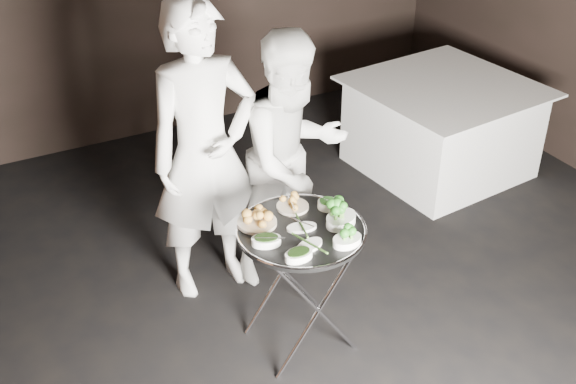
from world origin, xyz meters
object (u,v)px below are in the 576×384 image
waiter_right (293,158)px  dining_table (441,127)px  waiter_left (204,154)px  serving_tray (301,231)px  tray_stand (301,282)px

waiter_right → dining_table: 1.85m
waiter_left → serving_tray: bearing=-75.6°
tray_stand → waiter_right: 0.84m
waiter_right → dining_table: size_ratio=1.27×
waiter_left → dining_table: 2.36m
waiter_left → dining_table: size_ratio=1.46×
serving_tray → dining_table: bearing=32.5°
waiter_right → serving_tray: bearing=-123.8°
dining_table → tray_stand: bearing=-147.5°
tray_stand → serving_tray: (-0.00, -0.00, 0.35)m
tray_stand → waiter_left: waiter_left is taller
waiter_right → dining_table: waiter_right is taller
dining_table → waiter_left: bearing=-167.3°
waiter_left → waiter_right: (0.55, -0.10, -0.12)m
waiter_left → waiter_right: bearing=-12.8°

